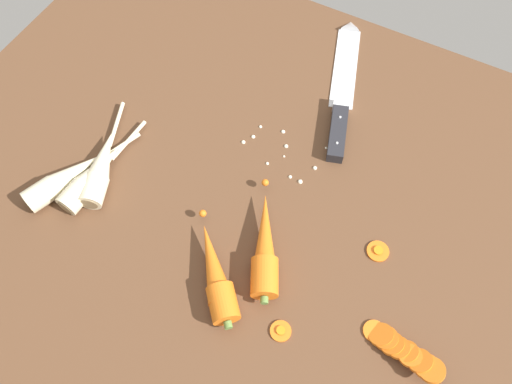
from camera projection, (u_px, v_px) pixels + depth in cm
name	position (u px, v px, depth cm)	size (l,w,h in cm)	color
ground_plane	(261.00, 193.00, 87.52)	(120.00, 90.00, 4.00)	brown
chefs_knife	(344.00, 82.00, 95.88)	(13.93, 34.05, 4.18)	silver
whole_carrot	(265.00, 248.00, 78.24)	(11.29, 19.13, 4.20)	orange
whole_carrot_second	(217.00, 275.00, 76.09)	(14.10, 15.16, 4.20)	orange
parsnip_front	(92.00, 177.00, 84.41)	(4.71, 20.97, 4.00)	beige
parsnip_mid_left	(65.00, 179.00, 84.26)	(10.02, 21.14, 4.00)	beige
parsnip_mid_right	(101.00, 168.00, 85.28)	(9.91, 20.85, 4.00)	beige
carrot_slice_stack	(403.00, 350.00, 71.50)	(12.24, 5.52, 4.20)	orange
carrot_slice_stray_near	(378.00, 251.00, 79.85)	(3.55, 3.55, 0.70)	orange
carrot_slice_stray_mid	(281.00, 331.00, 73.88)	(3.16, 3.16, 0.70)	orange
mince_crumbs	(285.00, 152.00, 88.68)	(15.60, 8.98, 0.81)	silver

